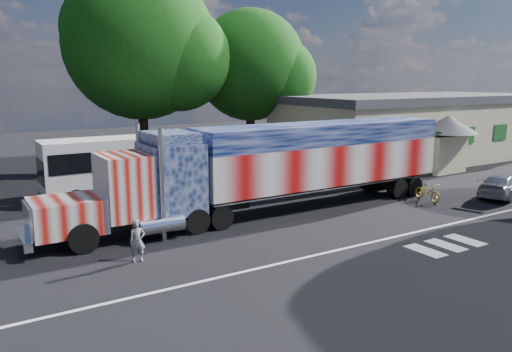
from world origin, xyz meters
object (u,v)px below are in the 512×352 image
tree_ne_a (252,66)px  bicycle (427,192)px  semi_truck (280,165)px  parked_car (502,185)px  coach_bus (148,164)px  tree_n_mid (143,44)px  woman (137,241)px

tree_ne_a → bicycle: bearing=-87.8°
semi_truck → parked_car: size_ratio=4.94×
bicycle → tree_ne_a: bearing=100.1°
bicycle → coach_bus: bearing=149.7°
bicycle → parked_car: bearing=-11.6°
coach_bus → parked_car: coach_bus is taller
parked_car → tree_ne_a: (-4.97, 18.64, 6.83)m
semi_truck → bicycle: semi_truck is taller
semi_truck → bicycle: (8.02, -2.37, -1.86)m
semi_truck → bicycle: size_ratio=11.62×
coach_bus → tree_ne_a: tree_ne_a is taller
coach_bus → bicycle: coach_bus is taller
tree_n_mid → tree_ne_a: (8.53, -1.02, -1.41)m
coach_bus → tree_n_mid: tree_n_mid is taller
tree_ne_a → woman: bearing=-131.2°
woman → bicycle: bearing=7.5°
bicycle → woman: bearing=-169.6°
coach_bus → tree_ne_a: bearing=33.2°
semi_truck → parked_car: bearing=-17.6°
semi_truck → parked_car: 13.06m
parked_car → tree_n_mid: bearing=16.9°
parked_car → tree_ne_a: size_ratio=0.36×
semi_truck → coach_bus: semi_truck is taller
woman → bicycle: 16.27m
tree_n_mid → parked_car: bearing=-55.5°
semi_truck → woman: bearing=-159.5°
semi_truck → woman: semi_truck is taller
semi_truck → tree_ne_a: size_ratio=1.80×
tree_ne_a → tree_n_mid: bearing=173.2°
parked_car → tree_ne_a: 20.46m
parked_car → tree_ne_a: tree_ne_a is taller
coach_bus → bicycle: size_ratio=6.18×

